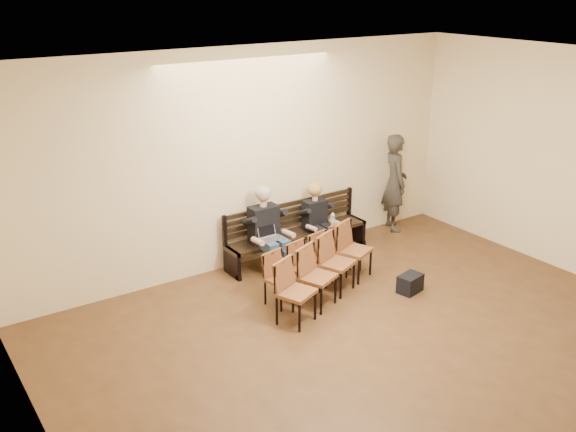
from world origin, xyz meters
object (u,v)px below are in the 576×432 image
object	(u,v)px
bench	(298,245)
chair_row_front	(316,263)
chair_row_back	(328,270)
laptop	(271,241)
water_bottle	(333,227)
bag	(410,283)
seated_woman	(318,224)
seated_man	(267,230)
passerby	(395,175)

from	to	relation	value
bench	chair_row_front	xyz separation A→B (m)	(-0.40, -1.04, 0.16)
chair_row_back	laptop	bearing A→B (deg)	79.68
water_bottle	bag	xyz separation A→B (m)	(0.23, -1.61, -0.44)
seated_woman	bag	size ratio (longest dim) A/B	3.03
bag	chair_row_front	size ratio (longest dim) A/B	0.20
chair_row_front	bench	bearing A→B (deg)	56.32
seated_man	water_bottle	xyz separation A→B (m)	(1.13, -0.24, -0.12)
seated_man	seated_woman	bearing A→B (deg)	0.00
passerby	chair_row_front	distance (m)	2.95
seated_man	passerby	size ratio (longest dim) A/B	0.66
water_bottle	laptop	bearing A→B (deg)	177.05
water_bottle	bag	bearing A→B (deg)	-81.99
bench	seated_woman	distance (m)	0.49
bench	chair_row_front	world-z (taller)	chair_row_front
chair_row_front	water_bottle	bearing A→B (deg)	26.12
bag	chair_row_back	distance (m)	1.30
passerby	seated_woman	bearing A→B (deg)	120.46
seated_woman	laptop	xyz separation A→B (m)	(-1.05, -0.18, 0.00)
bag	passerby	bearing A→B (deg)	53.00
bag	bench	bearing A→B (deg)	108.88
laptop	water_bottle	distance (m)	1.17
seated_woman	chair_row_back	bearing A→B (deg)	-121.41
water_bottle	chair_row_back	size ratio (longest dim) A/B	0.11
laptop	water_bottle	bearing A→B (deg)	-3.95
seated_man	seated_woman	size ratio (longest dim) A/B	1.23
bench	passerby	size ratio (longest dim) A/B	1.25
bench	seated_man	distance (m)	0.83
chair_row_back	bench	bearing A→B (deg)	49.19
seated_woman	bench	bearing A→B (deg)	160.09
seated_woman	water_bottle	world-z (taller)	seated_woman
chair_row_front	passerby	bearing A→B (deg)	10.75
bench	water_bottle	xyz separation A→B (m)	(0.45, -0.36, 0.35)
seated_woman	chair_row_back	xyz separation A→B (m)	(-0.80, -1.31, -0.12)
chair_row_back	seated_woman	bearing A→B (deg)	35.96
seated_man	laptop	bearing A→B (deg)	-102.20
bench	water_bottle	size ratio (longest dim) A/B	10.54
laptop	chair_row_front	xyz separation A→B (m)	(0.32, -0.74, -0.18)
chair_row_front	laptop	bearing A→B (deg)	100.43
chair_row_back	bag	bearing A→B (deg)	-47.91
seated_man	chair_row_back	size ratio (longest dim) A/B	0.64
seated_woman	chair_row_front	world-z (taller)	seated_woman
water_bottle	passerby	distance (m)	1.91
seated_man	seated_woman	world-z (taller)	seated_man
passerby	chair_row_front	world-z (taller)	passerby
seated_man	chair_row_back	distance (m)	1.35
seated_woman	chair_row_back	distance (m)	1.54
bag	laptop	bearing A→B (deg)	129.78
seated_man	bench	bearing A→B (deg)	10.02
water_bottle	passerby	bearing A→B (deg)	14.44
water_bottle	chair_row_back	bearing A→B (deg)	-130.61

